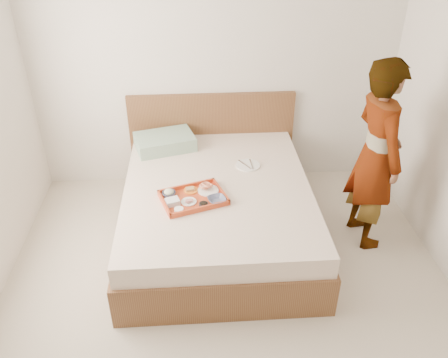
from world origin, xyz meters
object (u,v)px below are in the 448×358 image
dinner_plate (248,165)px  person (376,156)px  bed (217,210)px  tray (193,197)px

dinner_plate → person: (0.99, -0.38, 0.28)m
bed → tray: tray is taller
bed → person: size_ratio=1.23×
tray → bed: bearing=26.8°
bed → tray: (-0.20, -0.20, 0.29)m
dinner_plate → bed: bearing=-134.8°
bed → tray: size_ratio=4.04×
bed → dinner_plate: dinner_plate is taller
bed → dinner_plate: size_ratio=9.15×
tray → dinner_plate: bearing=26.8°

